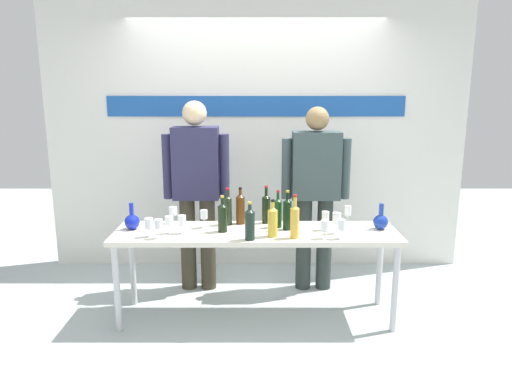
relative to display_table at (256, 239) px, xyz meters
The scene contains 27 objects.
ground_plane 0.67m from the display_table, ahead, with size 10.00×10.00×0.00m, color #ADBBBA.
back_wall 1.49m from the display_table, 90.00° to the left, with size 4.23×0.11×3.00m.
display_table is the anchor object (origin of this frame).
decanter_blue_left 1.00m from the display_table, behind, with size 0.12×0.12×0.22m.
decanter_blue_right 1.01m from the display_table, ahead, with size 0.12×0.12×0.21m.
presenter_left 0.85m from the display_table, 132.63° to the left, with size 0.60×0.22×1.74m.
presenter_right 0.85m from the display_table, 47.37° to the left, with size 0.62×0.22×1.68m.
wine_bottle_0 0.27m from the display_table, 47.62° to the right, with size 0.08×0.08×0.29m.
wine_bottle_1 0.36m from the display_table, 141.68° to the left, with size 0.07×0.07×0.31m.
wine_bottle_2 0.32m from the display_table, ahead, with size 0.07×0.07×0.32m.
wine_bottle_3 0.28m from the display_table, 30.52° to the left, with size 0.07×0.07×0.31m.
wine_bottle_4 0.31m from the display_table, 69.61° to the left, with size 0.07×0.07×0.32m.
wine_bottle_5 0.31m from the display_table, 122.06° to the left, with size 0.07×0.07×0.31m.
wine_bottle_6 0.30m from the display_table, 101.78° to the right, with size 0.07×0.07×0.29m.
wine_bottle_7 0.40m from the display_table, 31.13° to the right, with size 0.07×0.07×0.34m.
wine_bottle_8 0.32m from the display_table, behind, with size 0.07×0.07×0.29m.
wine_glass_left_0 0.74m from the display_table, 162.45° to the left, with size 0.07×0.07×0.14m.
wine_glass_left_1 0.84m from the display_table, 169.52° to the right, with size 0.07×0.07×0.15m.
wine_glass_left_2 0.70m from the display_table, behind, with size 0.06×0.06×0.14m.
wine_glass_left_3 0.60m from the display_table, behind, with size 0.06×0.06×0.15m.
wine_glass_left_4 0.77m from the display_table, 165.24° to the right, with size 0.06×0.06×0.15m.
wine_glass_left_5 0.46m from the display_table, 168.38° to the left, with size 0.06×0.06×0.15m.
wine_glass_right_0 0.57m from the display_table, 20.57° to the right, with size 0.06×0.06×0.14m.
wine_glass_right_1 0.65m from the display_table, ahead, with size 0.07×0.07×0.17m.
wine_glass_right_2 0.69m from the display_table, 17.19° to the right, with size 0.06×0.06×0.15m.
wine_glass_right_3 0.82m from the display_table, 16.72° to the left, with size 0.06×0.06×0.15m.
wine_glass_right_4 0.58m from the display_table, ahead, with size 0.06×0.06×0.15m.
Camera 1 is at (0.00, -3.59, 1.86)m, focal length 33.29 mm.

